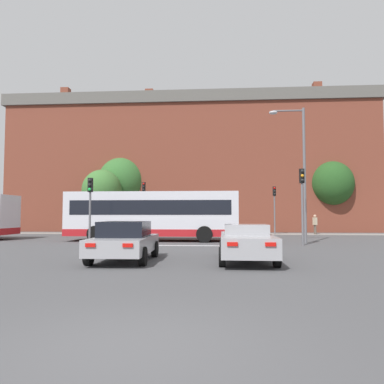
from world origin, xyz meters
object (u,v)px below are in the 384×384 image
(car_saloon_left, at_px, (125,241))
(traffic_light_near_right, at_px, (302,194))
(traffic_light_far_left, at_px, (144,199))
(pedestrian_walking_east, at_px, (182,222))
(street_lamp_junction, at_px, (299,161))
(traffic_light_near_left, at_px, (90,199))
(pedestrian_waiting, at_px, (315,223))
(car_roadster_right, at_px, (246,242))
(bus_crossing_lead, at_px, (153,215))
(traffic_light_far_right, at_px, (274,202))
(pedestrian_walking_west, at_px, (106,222))

(car_saloon_left, bearing_deg, traffic_light_near_right, 41.75)
(traffic_light_far_left, height_order, pedestrian_walking_east, traffic_light_far_left)
(traffic_light_far_left, bearing_deg, street_lamp_junction, -40.59)
(traffic_light_far_left, bearing_deg, traffic_light_near_left, -93.60)
(traffic_light_far_left, distance_m, pedestrian_waiting, 14.86)
(car_roadster_right, xyz_separation_m, bus_crossing_lead, (-5.26, 10.19, 0.99))
(traffic_light_far_left, bearing_deg, pedestrian_walking_east, 10.67)
(traffic_light_far_left, distance_m, traffic_light_far_right, 11.33)
(traffic_light_near_left, xyz_separation_m, street_lamp_junction, (11.99, 1.87, 2.31))
(bus_crossing_lead, distance_m, pedestrian_waiting, 15.21)
(car_roadster_right, bearing_deg, street_lamp_junction, 67.19)
(car_saloon_left, xyz_separation_m, traffic_light_near_right, (8.07, 7.48, 2.12))
(car_roadster_right, height_order, pedestrian_walking_east, pedestrian_walking_east)
(pedestrian_walking_east, bearing_deg, traffic_light_far_right, 36.44)
(street_lamp_junction, bearing_deg, car_saloon_left, -132.77)
(traffic_light_near_left, height_order, pedestrian_walking_west, traffic_light_near_left)
(traffic_light_far_left, relative_size, pedestrian_walking_west, 2.62)
(pedestrian_walking_east, bearing_deg, bus_crossing_lead, -60.00)
(traffic_light_near_right, bearing_deg, pedestrian_waiting, 72.88)
(traffic_light_near_right, bearing_deg, traffic_light_far_left, 135.27)
(bus_crossing_lead, bearing_deg, pedestrian_walking_east, -6.92)
(traffic_light_near_right, xyz_separation_m, pedestrian_waiting, (3.58, 11.61, -1.86))
(car_saloon_left, height_order, bus_crossing_lead, bus_crossing_lead)
(traffic_light_near_left, relative_size, street_lamp_junction, 0.47)
(traffic_light_near_right, relative_size, traffic_light_far_left, 0.94)
(pedestrian_waiting, xyz_separation_m, pedestrian_walking_east, (-11.40, 0.04, 0.04))
(pedestrian_waiting, bearing_deg, bus_crossing_lead, 108.22)
(pedestrian_walking_west, bearing_deg, street_lamp_junction, 161.78)
(pedestrian_waiting, distance_m, pedestrian_walking_east, 11.40)
(traffic_light_near_right, bearing_deg, car_roadster_right, -116.47)
(car_roadster_right, relative_size, pedestrian_waiting, 2.89)
(car_roadster_right, distance_m, traffic_light_far_left, 19.92)
(traffic_light_near_right, xyz_separation_m, traffic_light_near_left, (-11.86, -0.50, -0.30))
(car_saloon_left, distance_m, traffic_light_far_right, 20.87)
(street_lamp_junction, height_order, pedestrian_walking_east, street_lamp_junction)
(pedestrian_waiting, bearing_deg, car_saloon_left, 131.95)
(street_lamp_junction, bearing_deg, traffic_light_near_left, -171.11)
(street_lamp_junction, bearing_deg, pedestrian_walking_east, 127.75)
(traffic_light_near_right, height_order, street_lamp_junction, street_lamp_junction)
(traffic_light_near_left, height_order, pedestrian_waiting, traffic_light_near_left)
(pedestrian_walking_east, bearing_deg, car_roadster_right, -40.56)
(traffic_light_near_left, height_order, street_lamp_junction, street_lamp_junction)
(car_saloon_left, distance_m, traffic_light_near_right, 11.20)
(traffic_light_far_right, bearing_deg, street_lamp_junction, -90.26)
(traffic_light_near_left, distance_m, street_lamp_junction, 12.35)
(car_saloon_left, xyz_separation_m, pedestrian_walking_west, (-6.54, 18.94, 0.28))
(car_roadster_right, xyz_separation_m, pedestrian_walking_east, (-4.20, 18.92, 0.33))
(traffic_light_near_right, relative_size, pedestrian_waiting, 2.52)
(pedestrian_waiting, distance_m, pedestrian_walking_west, 18.18)
(car_saloon_left, xyz_separation_m, street_lamp_junction, (8.20, 8.86, 4.13))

